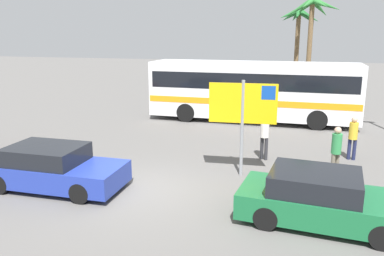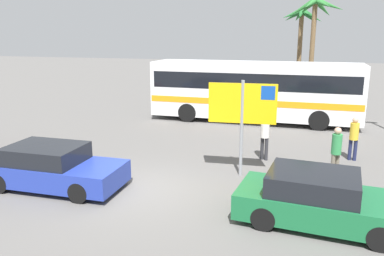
{
  "view_description": "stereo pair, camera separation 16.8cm",
  "coord_description": "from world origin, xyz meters",
  "px_view_note": "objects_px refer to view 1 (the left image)",
  "views": [
    {
      "loc": [
        4.67,
        -10.29,
        4.62
      ],
      "look_at": [
        0.84,
        2.99,
        1.3
      ],
      "focal_mm": 36.62,
      "sensor_mm": 36.0,
      "label": 1
    },
    {
      "loc": [
        4.83,
        -10.24,
        4.62
      ],
      "look_at": [
        0.84,
        2.99,
        1.3
      ],
      "focal_mm": 36.62,
      "sensor_mm": 36.0,
      "label": 2
    }
  ],
  "objects_px": {
    "car_green": "(321,199)",
    "pedestrian_near_sign": "(336,148)",
    "car_blue": "(53,168)",
    "ferry_sign": "(244,107)",
    "bus_front_coach": "(253,88)",
    "pedestrian_by_bus": "(265,132)",
    "pedestrian_crossing_lot": "(353,135)"
  },
  "relations": [
    {
      "from": "car_green",
      "to": "pedestrian_near_sign",
      "type": "relative_size",
      "value": 2.48
    },
    {
      "from": "car_blue",
      "to": "pedestrian_near_sign",
      "type": "distance_m",
      "value": 9.02
    },
    {
      "from": "ferry_sign",
      "to": "car_green",
      "type": "distance_m",
      "value": 4.09
    },
    {
      "from": "ferry_sign",
      "to": "car_blue",
      "type": "distance_m",
      "value": 6.29
    },
    {
      "from": "bus_front_coach",
      "to": "pedestrian_near_sign",
      "type": "bearing_deg",
      "value": -64.55
    },
    {
      "from": "ferry_sign",
      "to": "pedestrian_near_sign",
      "type": "relative_size",
      "value": 1.86
    },
    {
      "from": "pedestrian_by_bus",
      "to": "car_blue",
      "type": "bearing_deg",
      "value": -29.0
    },
    {
      "from": "pedestrian_by_bus",
      "to": "pedestrian_crossing_lot",
      "type": "height_order",
      "value": "pedestrian_by_bus"
    },
    {
      "from": "car_green",
      "to": "pedestrian_crossing_lot",
      "type": "xyz_separation_m",
      "value": [
        1.28,
        5.66,
        0.34
      ]
    },
    {
      "from": "bus_front_coach",
      "to": "car_blue",
      "type": "distance_m",
      "value": 12.24
    },
    {
      "from": "car_blue",
      "to": "bus_front_coach",
      "type": "bearing_deg",
      "value": 66.9
    },
    {
      "from": "bus_front_coach",
      "to": "pedestrian_near_sign",
      "type": "xyz_separation_m",
      "value": [
        3.8,
        -7.98,
        -0.76
      ]
    },
    {
      "from": "ferry_sign",
      "to": "pedestrian_by_bus",
      "type": "xyz_separation_m",
      "value": [
        0.51,
        1.92,
        -1.26
      ]
    },
    {
      "from": "pedestrian_crossing_lot",
      "to": "car_blue",
      "type": "bearing_deg",
      "value": 129.5
    },
    {
      "from": "pedestrian_crossing_lot",
      "to": "car_green",
      "type": "bearing_deg",
      "value": 175.58
    },
    {
      "from": "car_green",
      "to": "pedestrian_by_bus",
      "type": "xyz_separation_m",
      "value": [
        -1.9,
        4.76,
        0.42
      ]
    },
    {
      "from": "bus_front_coach",
      "to": "pedestrian_near_sign",
      "type": "relative_size",
      "value": 6.33
    },
    {
      "from": "pedestrian_near_sign",
      "to": "ferry_sign",
      "type": "bearing_deg",
      "value": -119.94
    },
    {
      "from": "car_blue",
      "to": "pedestrian_near_sign",
      "type": "bearing_deg",
      "value": 20.53
    },
    {
      "from": "pedestrian_near_sign",
      "to": "pedestrian_by_bus",
      "type": "distance_m",
      "value": 2.77
    },
    {
      "from": "car_blue",
      "to": "pedestrian_crossing_lot",
      "type": "distance_m",
      "value": 10.66
    },
    {
      "from": "ferry_sign",
      "to": "pedestrian_crossing_lot",
      "type": "height_order",
      "value": "ferry_sign"
    },
    {
      "from": "ferry_sign",
      "to": "pedestrian_near_sign",
      "type": "distance_m",
      "value": 3.29
    },
    {
      "from": "bus_front_coach",
      "to": "ferry_sign",
      "type": "height_order",
      "value": "ferry_sign"
    },
    {
      "from": "ferry_sign",
      "to": "pedestrian_crossing_lot",
      "type": "xyz_separation_m",
      "value": [
        3.69,
        2.82,
        -1.35
      ]
    },
    {
      "from": "pedestrian_near_sign",
      "to": "pedestrian_by_bus",
      "type": "bearing_deg",
      "value": -159.87
    },
    {
      "from": "bus_front_coach",
      "to": "car_green",
      "type": "height_order",
      "value": "bus_front_coach"
    },
    {
      "from": "bus_front_coach",
      "to": "car_green",
      "type": "distance_m",
      "value": 11.94
    },
    {
      "from": "bus_front_coach",
      "to": "car_green",
      "type": "relative_size",
      "value": 2.55
    },
    {
      "from": "pedestrian_crossing_lot",
      "to": "bus_front_coach",
      "type": "bearing_deg",
      "value": 46.48
    },
    {
      "from": "ferry_sign",
      "to": "pedestrian_near_sign",
      "type": "bearing_deg",
      "value": 7.12
    },
    {
      "from": "pedestrian_by_bus",
      "to": "bus_front_coach",
      "type": "bearing_deg",
      "value": -145.43
    }
  ]
}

